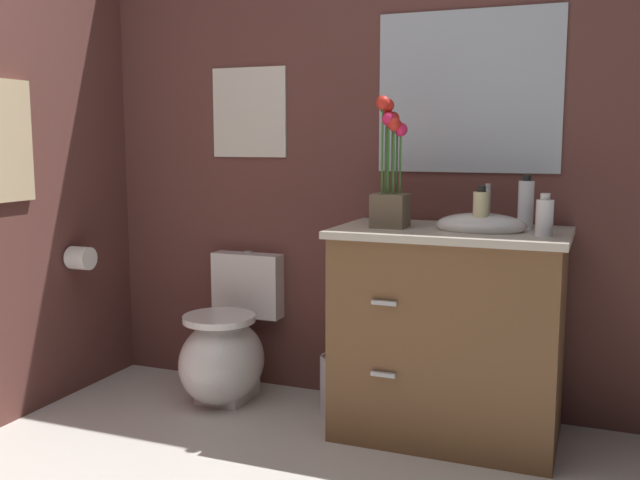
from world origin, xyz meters
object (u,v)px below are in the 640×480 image
object	(u,v)px
toilet_paper_roll	(81,258)
soap_bottle	(544,217)
vanity_cabinet	(449,331)
flower_vase	(391,178)
toilet	(227,350)
hanging_towel	(5,141)
lotion_bottle	(526,204)
hand_wash_bottle	(481,211)
trash_bin	(340,384)
wall_mirror	(468,92)
wall_poster	(249,113)

from	to	relation	value
toilet_paper_roll	soap_bottle	bearing A→B (deg)	2.15
vanity_cabinet	flower_vase	size ratio (longest dim) A/B	1.97
toilet	soap_bottle	distance (m)	1.61
flower_vase	hanging_towel	xyz separation A→B (m)	(-1.56, -0.50, 0.15)
toilet	lotion_bottle	bearing A→B (deg)	3.68
hand_wash_bottle	lotion_bottle	bearing A→B (deg)	46.97
trash_bin	wall_mirror	size ratio (longest dim) A/B	0.34
toilet_paper_roll	wall_poster	bearing A→B (deg)	34.35
hand_wash_bottle	wall_mirror	world-z (taller)	wall_mirror
soap_bottle	hanging_towel	world-z (taller)	hanging_towel
toilet	soap_bottle	xyz separation A→B (m)	(1.44, -0.12, 0.71)
flower_vase	trash_bin	xyz separation A→B (m)	(-0.25, 0.09, -0.95)
lotion_bottle	hanging_towel	world-z (taller)	hanging_towel
lotion_bottle	trash_bin	bearing A→B (deg)	-175.72
trash_bin	hanging_towel	bearing A→B (deg)	-155.43
hanging_towel	hand_wash_bottle	bearing A→B (deg)	14.20
soap_bottle	wall_mirror	xyz separation A→B (m)	(-0.37, 0.38, 0.50)
vanity_cabinet	soap_bottle	bearing A→B (deg)	-13.80
flower_vase	lotion_bottle	distance (m)	0.56
toilet	toilet_paper_roll	bearing A→B (deg)	-163.86
soap_bottle	hand_wash_bottle	size ratio (longest dim) A/B	0.89
flower_vase	wall_mirror	world-z (taller)	wall_mirror
wall_mirror	hand_wash_bottle	bearing A→B (deg)	-69.94
hand_wash_bottle	toilet_paper_roll	world-z (taller)	hand_wash_bottle
trash_bin	toilet	bearing A→B (deg)	-177.15
wall_poster	toilet_paper_roll	xyz separation A→B (m)	(-0.68, -0.46, -0.70)
toilet	lotion_bottle	size ratio (longest dim) A/B	3.13
hanging_towel	flower_vase	bearing A→B (deg)	17.82
wall_mirror	toilet_paper_roll	bearing A→B (deg)	-165.14
hand_wash_bottle	wall_mirror	distance (m)	0.61
wall_mirror	flower_vase	bearing A→B (deg)	-126.58
hanging_towel	wall_poster	bearing A→B (deg)	48.66
soap_bottle	wall_poster	bearing A→B (deg)	165.06
soap_bottle	toilet_paper_roll	xyz separation A→B (m)	(-2.12, -0.08, -0.27)
toilet	wall_mirror	xyz separation A→B (m)	(1.07, 0.27, 1.21)
hand_wash_bottle	hanging_towel	bearing A→B (deg)	-165.80
hand_wash_bottle	flower_vase	bearing A→B (deg)	178.17
toilet_paper_roll	flower_vase	bearing A→B (deg)	4.95
vanity_cabinet	toilet_paper_roll	xyz separation A→B (m)	(-1.75, -0.17, 0.23)
flower_vase	wall_mirror	xyz separation A→B (m)	(0.25, 0.33, 0.36)
wall_poster	hanging_towel	bearing A→B (deg)	-131.34
flower_vase	soap_bottle	xyz separation A→B (m)	(0.62, -0.05, -0.13)
soap_bottle	lotion_bottle	world-z (taller)	lotion_bottle
lotion_bottle	wall_mirror	xyz separation A→B (m)	(-0.28, 0.18, 0.47)
lotion_bottle	hand_wash_bottle	bearing A→B (deg)	-133.03
vanity_cabinet	trash_bin	distance (m)	0.60
hand_wash_bottle	toilet	bearing A→B (deg)	176.25
vanity_cabinet	flower_vase	xyz separation A→B (m)	(-0.25, -0.04, 0.63)
flower_vase	soap_bottle	bearing A→B (deg)	-4.65
soap_bottle	hand_wash_bottle	world-z (taller)	hand_wash_bottle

